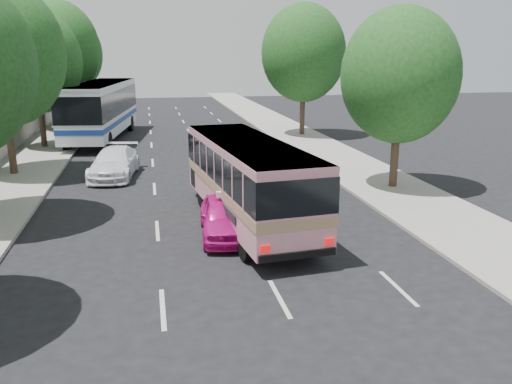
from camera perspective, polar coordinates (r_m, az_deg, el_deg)
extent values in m
plane|color=black|center=(15.49, -2.91, -8.30)|extent=(120.00, 120.00, 0.00)
cube|color=#9E998E|center=(35.24, -21.72, 3.85)|extent=(4.00, 90.00, 0.15)
cube|color=#9E998E|center=(36.21, 5.82, 5.06)|extent=(4.00, 90.00, 0.12)
cube|color=#9E998E|center=(35.49, -24.71, 4.98)|extent=(0.30, 90.00, 1.50)
cylinder|color=#38281E|center=(29.20, -24.46, 5.18)|extent=(0.36, 0.36, 3.80)
ellipsoid|color=#194719|center=(28.91, -25.31, 13.01)|extent=(6.00, 6.00, 6.90)
sphere|color=#194719|center=(28.55, -24.91, 15.47)|extent=(3.90, 3.90, 3.90)
cylinder|color=#38281E|center=(36.97, -21.59, 6.96)|extent=(0.36, 0.36, 3.50)
ellipsoid|color=#194719|center=(36.73, -22.14, 12.64)|extent=(5.52, 5.52, 6.35)
sphere|color=#194719|center=(36.36, -21.75, 14.41)|extent=(3.59, 3.59, 3.59)
cylinder|color=#38281E|center=(44.78, -19.75, 8.61)|extent=(0.36, 0.36, 3.99)
ellipsoid|color=#194719|center=(44.60, -20.23, 13.97)|extent=(6.30, 6.30, 7.24)
sphere|color=#194719|center=(44.27, -19.90, 15.63)|extent=(4.09, 4.09, 4.09)
cylinder|color=#38281E|center=(52.72, -18.75, 9.33)|extent=(0.36, 0.36, 3.72)
ellipsoid|color=#194719|center=(52.56, -19.11, 13.58)|extent=(5.88, 5.88, 6.76)
sphere|color=#194719|center=(52.22, -18.81, 14.89)|extent=(3.82, 3.82, 3.82)
cylinder|color=#38281E|center=(24.98, 14.39, 3.98)|extent=(0.36, 0.36, 3.23)
ellipsoid|color=#194719|center=(24.61, 14.90, 11.78)|extent=(5.10, 5.10, 5.87)
sphere|color=#194719|center=(24.49, 16.24, 14.07)|extent=(3.32, 3.31, 3.31)
cylinder|color=#38281E|center=(39.90, 4.90, 8.63)|extent=(0.36, 0.36, 3.80)
ellipsoid|color=#194719|center=(39.69, 5.03, 14.38)|extent=(6.00, 6.00, 6.90)
sphere|color=#194719|center=(39.53, 5.77, 16.10)|extent=(3.90, 3.90, 3.90)
cube|color=#D08694|center=(18.92, -0.86, 1.55)|extent=(3.37, 9.62, 2.52)
cube|color=#9E7A59|center=(18.99, -0.86, 0.69)|extent=(3.41, 9.64, 0.33)
cube|color=black|center=(18.82, -0.86, 2.92)|extent=(3.43, 9.65, 1.04)
cube|color=#D08694|center=(18.69, -0.87, 5.10)|extent=(3.39, 9.64, 0.15)
cylinder|color=black|center=(21.64, -5.61, -0.28)|extent=(0.39, 1.00, 0.98)
cylinder|color=black|center=(22.13, -0.40, 0.13)|extent=(0.39, 1.00, 0.98)
cylinder|color=black|center=(16.05, -1.07, -5.57)|extent=(0.39, 1.00, 0.98)
cylinder|color=black|center=(16.71, 5.72, -4.81)|extent=(0.39, 1.00, 0.98)
imported|color=#D81289|center=(18.10, -3.29, -2.59)|extent=(1.89, 4.11, 1.36)
imported|color=white|center=(27.50, -14.69, 2.98)|extent=(2.61, 5.11, 1.42)
cube|color=white|center=(39.45, -15.98, 8.59)|extent=(4.46, 13.34, 3.33)
cube|color=black|center=(39.41, -16.02, 9.18)|extent=(4.51, 13.38, 1.64)
cube|color=navy|center=(39.54, -15.89, 7.37)|extent=(4.50, 13.37, 0.33)
cube|color=white|center=(39.33, -16.14, 10.88)|extent=(4.48, 13.37, 0.15)
cylinder|color=black|center=(43.92, -16.32, 6.94)|extent=(0.50, 1.24, 1.20)
cylinder|color=black|center=(43.45, -13.10, 7.07)|extent=(0.50, 1.24, 1.20)
cylinder|color=black|center=(35.53, -19.26, 5.01)|extent=(0.50, 1.24, 1.20)
cylinder|color=black|center=(34.95, -15.32, 5.17)|extent=(0.50, 1.24, 1.20)
cube|color=silver|center=(44.15, -16.87, 8.65)|extent=(3.01, 11.16, 2.81)
cube|color=black|center=(44.12, -16.91, 9.09)|extent=(3.07, 11.20, 1.38)
cube|color=navy|center=(44.23, -16.80, 7.73)|extent=(3.06, 11.19, 0.28)
cube|color=silver|center=(44.05, -17.00, 10.38)|extent=(3.04, 11.19, 0.13)
cylinder|color=black|center=(47.82, -17.86, 7.29)|extent=(0.36, 1.03, 1.01)
cylinder|color=black|center=(47.76, -15.39, 7.46)|extent=(0.36, 1.03, 1.01)
cylinder|color=black|center=(40.53, -18.33, 6.05)|extent=(0.36, 1.03, 1.01)
cylinder|color=black|center=(40.45, -15.43, 6.25)|extent=(0.36, 1.03, 1.01)
cube|color=silver|center=(17.88, -3.33, -0.23)|extent=(0.56, 0.22, 0.18)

